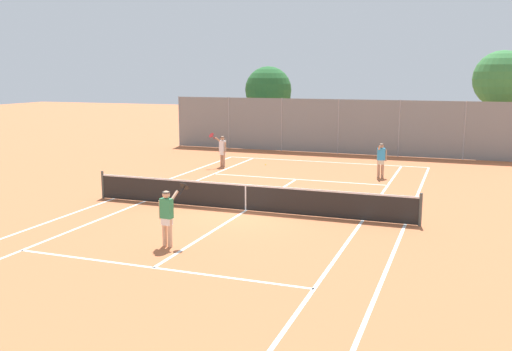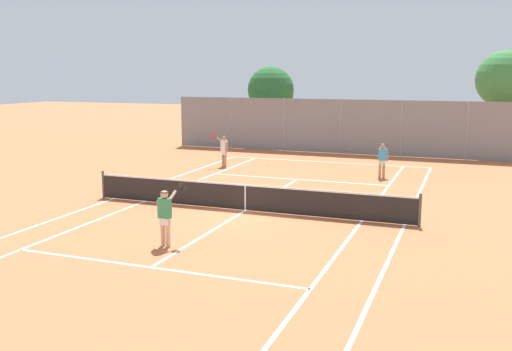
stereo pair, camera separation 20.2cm
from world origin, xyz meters
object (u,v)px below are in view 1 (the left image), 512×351
at_px(tennis_net, 246,197).
at_px(player_far_right, 381,158).
at_px(loose_tennis_ball_0, 266,165).
at_px(tree_behind_right, 504,81).
at_px(player_far_left, 222,149).
at_px(player_near_side, 167,214).
at_px(loose_tennis_ball_1, 227,206).
at_px(tree_behind_left, 270,91).

xyz_separation_m(tennis_net, player_far_right, (3.56, 8.19, 0.40)).
height_order(loose_tennis_ball_0, tree_behind_right, tree_behind_right).
height_order(player_far_left, loose_tennis_ball_0, player_far_left).
height_order(player_far_right, tree_behind_right, tree_behind_right).
bearing_deg(player_far_right, player_near_side, -107.66).
height_order(tennis_net, loose_tennis_ball_0, tennis_net).
bearing_deg(tree_behind_right, player_near_side, -112.93).
bearing_deg(tree_behind_right, loose_tennis_ball_0, -144.74).
bearing_deg(loose_tennis_ball_1, player_near_side, -86.54).
xyz_separation_m(player_far_right, loose_tennis_ball_0, (-6.21, 1.55, -0.88)).
relative_size(tennis_net, loose_tennis_ball_0, 181.82).
relative_size(tennis_net, loose_tennis_ball_1, 181.82).
distance_m(player_near_side, player_far_left, 13.81).
bearing_deg(player_far_right, tree_behind_left, 131.07).
bearing_deg(player_far_right, loose_tennis_ball_0, 165.94).
distance_m(tennis_net, tree_behind_left, 19.47).
relative_size(player_near_side, tree_behind_right, 0.29).
distance_m(player_near_side, loose_tennis_ball_1, 4.99).
bearing_deg(player_far_left, loose_tennis_ball_0, 32.03).
bearing_deg(player_near_side, tree_behind_left, 101.85).
distance_m(player_far_left, tree_behind_right, 16.98).
bearing_deg(tennis_net, player_near_side, -96.56).
xyz_separation_m(loose_tennis_ball_0, tree_behind_left, (-2.74, 8.72, 3.55)).
height_order(tennis_net, tree_behind_right, tree_behind_right).
xyz_separation_m(tree_behind_left, tree_behind_right, (14.45, -0.44, 0.73)).
xyz_separation_m(player_far_left, loose_tennis_ball_0, (1.95, 1.22, -0.89)).
bearing_deg(loose_tennis_ball_0, player_far_right, -14.06).
height_order(tennis_net, tree_behind_left, tree_behind_left).
xyz_separation_m(player_far_left, tree_behind_right, (13.66, 9.50, 3.38)).
height_order(player_near_side, loose_tennis_ball_1, player_near_side).
height_order(player_near_side, loose_tennis_ball_0, player_near_side).
height_order(player_far_right, tree_behind_left, tree_behind_left).
bearing_deg(tree_behind_left, tree_behind_right, -1.74).
xyz_separation_m(loose_tennis_ball_1, tree_behind_left, (-4.56, 18.23, 3.55)).
distance_m(tennis_net, player_far_left, 9.69).
distance_m(player_near_side, tree_behind_right, 24.87).
bearing_deg(player_near_side, player_far_left, 107.09).
relative_size(loose_tennis_ball_0, tree_behind_left, 0.01).
bearing_deg(loose_tennis_ball_0, tennis_net, -74.79).
bearing_deg(loose_tennis_ball_0, player_far_left, -147.97).
bearing_deg(tree_behind_right, tennis_net, -116.70).
relative_size(loose_tennis_ball_0, tree_behind_right, 0.01).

